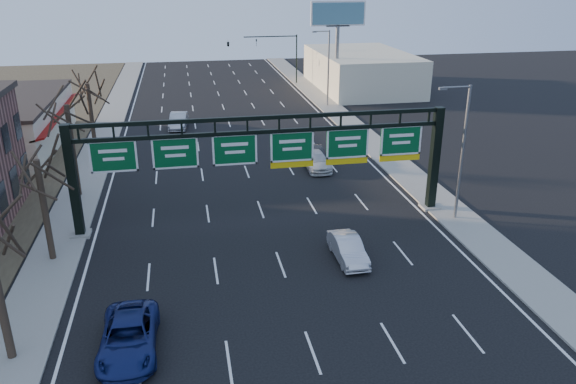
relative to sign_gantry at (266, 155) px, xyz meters
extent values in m
plane|color=black|center=(-0.16, -8.00, -4.63)|extent=(160.00, 160.00, 0.00)
cube|color=gray|center=(-12.96, 12.00, -4.57)|extent=(3.00, 120.00, 0.12)
cube|color=gray|center=(12.64, 12.00, -4.57)|extent=(3.00, 120.00, 0.12)
cube|color=white|center=(-0.16, 12.00, -4.62)|extent=(21.60, 120.00, 0.01)
cube|color=black|center=(-11.86, 0.00, -1.03)|extent=(0.55, 0.55, 7.20)
cube|color=gray|center=(-11.86, 0.00, -4.53)|extent=(1.20, 1.20, 0.20)
cube|color=black|center=(11.54, 0.00, -1.03)|extent=(0.55, 0.55, 7.20)
cube|color=gray|center=(11.54, 0.00, -4.53)|extent=(1.20, 1.20, 0.20)
cube|color=black|center=(-0.16, 0.00, 2.42)|extent=(23.40, 0.25, 0.25)
cube|color=black|center=(-0.16, 0.00, 1.52)|extent=(23.40, 0.25, 0.25)
cube|color=#054C23|center=(-9.33, 0.00, 0.47)|extent=(2.80, 0.10, 2.00)
cube|color=#054C23|center=(-5.66, 0.00, 0.47)|extent=(2.80, 0.10, 2.00)
cube|color=#054C23|center=(-1.99, 0.00, 0.47)|extent=(2.80, 0.10, 2.00)
cube|color=#054C23|center=(1.67, 0.00, 0.47)|extent=(2.80, 0.10, 2.00)
cube|color=yellow|center=(1.67, 0.00, -0.75)|extent=(2.80, 0.10, 0.40)
cube|color=#054C23|center=(5.34, 0.00, 0.47)|extent=(2.80, 0.10, 2.00)
cube|color=yellow|center=(5.34, 0.00, -0.75)|extent=(2.80, 0.10, 0.40)
cube|color=#054C23|center=(9.01, 0.00, 0.47)|extent=(2.80, 0.10, 2.00)
cube|color=yellow|center=(9.01, 0.00, -0.75)|extent=(2.80, 0.10, 0.40)
cube|color=beige|center=(-21.66, 21.00, -2.43)|extent=(10.00, 18.00, 4.40)
cube|color=maroon|center=(-16.56, 21.00, -1.63)|extent=(1.20, 18.00, 0.40)
cube|color=beige|center=(19.84, 42.00, -2.13)|extent=(12.00, 20.00, 5.00)
cylinder|color=black|center=(-12.96, -3.00, -1.47)|extent=(0.36, 0.36, 6.08)
cylinder|color=black|center=(-12.96, 7.00, -1.09)|extent=(0.36, 0.36, 6.84)
cylinder|color=black|center=(-12.96, 17.00, -1.28)|extent=(0.36, 0.36, 6.46)
cylinder|color=slate|center=(12.44, -2.00, -0.01)|extent=(0.20, 0.20, 9.00)
cylinder|color=slate|center=(11.54, -2.00, 4.39)|extent=(1.80, 0.12, 0.12)
cube|color=slate|center=(10.64, -2.00, 4.34)|extent=(0.50, 0.22, 0.15)
cylinder|color=slate|center=(12.44, 32.00, -0.01)|extent=(0.20, 0.20, 9.00)
cylinder|color=slate|center=(11.54, 32.00, 4.39)|extent=(1.80, 0.12, 0.12)
cube|color=slate|center=(10.64, 32.00, 4.34)|extent=(0.50, 0.22, 0.15)
cylinder|color=slate|center=(14.84, 37.00, -0.13)|extent=(0.50, 0.50, 9.00)
cube|color=slate|center=(14.84, 37.00, 4.37)|extent=(3.00, 0.30, 0.20)
cube|color=white|center=(14.84, 37.00, 5.87)|extent=(7.00, 0.30, 3.00)
cube|color=teal|center=(14.84, 36.80, 5.87)|extent=(6.60, 0.05, 2.60)
cylinder|color=black|center=(11.64, 47.00, -1.13)|extent=(0.18, 0.18, 7.00)
cylinder|color=black|center=(7.84, 47.00, 2.17)|extent=(7.60, 0.14, 0.14)
imported|color=black|center=(5.84, 47.00, 1.37)|extent=(0.20, 0.20, 1.00)
imported|color=black|center=(1.84, 47.00, 1.37)|extent=(0.54, 0.54, 1.62)
imported|color=navy|center=(-8.01, -12.41, -3.90)|extent=(2.50, 5.28, 1.46)
imported|color=silver|center=(3.73, -6.15, -3.95)|extent=(1.51, 4.17, 1.37)
imported|color=silver|center=(5.68, 9.77, -3.94)|extent=(1.94, 4.74, 1.37)
imported|color=#3E4043|center=(6.06, 11.22, -3.88)|extent=(2.24, 4.55, 1.49)
imported|color=#B1B1B6|center=(-5.54, 25.04, -3.83)|extent=(2.22, 5.00, 1.59)
camera|label=1|loc=(-5.02, -33.66, 10.95)|focal=35.00mm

